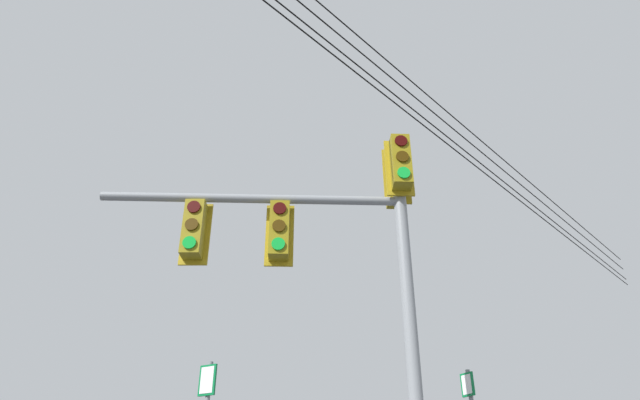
% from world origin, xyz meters
% --- Properties ---
extents(signal_mast_assembly, '(3.49, 4.09, 6.64)m').
position_xyz_m(signal_mast_assembly, '(1.13, 0.02, 4.74)').
color(signal_mast_assembly, gray).
rests_on(signal_mast_assembly, ground).
extents(overhead_wire_span, '(24.13, 2.33, 1.22)m').
position_xyz_m(overhead_wire_span, '(-0.59, 0.90, 8.04)').
color(overhead_wire_span, black).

